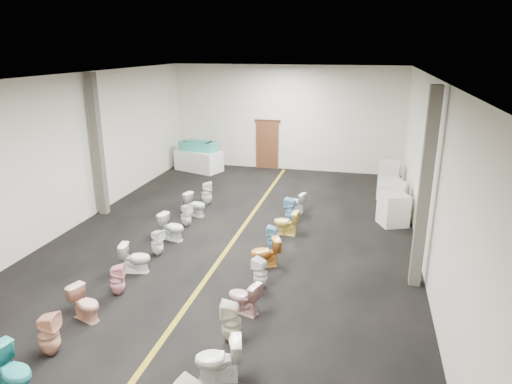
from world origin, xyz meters
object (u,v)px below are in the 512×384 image
toilet_left_0 (13,371)px  toilet_right_7 (286,223)px  toilet_left_4 (136,258)px  toilet_right_2 (231,322)px  appliance_crate_c (391,191)px  toilet_left_8 (195,205)px  display_table (199,161)px  toilet_right_1 (218,360)px  toilet_left_6 (172,227)px  toilet_right_6 (273,238)px  toilet_left_3 (117,280)px  bathtub (198,147)px  toilet_right_5 (265,253)px  toilet_left_1 (49,334)px  toilet_right_3 (244,297)px  toilet_left_7 (186,215)px  toilet_right_8 (291,210)px  toilet_right_9 (296,202)px  toilet_left_2 (85,304)px  toilet_right_4 (260,273)px  appliance_crate_a (393,210)px  toilet_left_5 (157,243)px  toilet_left_9 (207,193)px  appliance_crate_b (392,199)px

toilet_left_0 → toilet_right_7: bearing=-4.9°
toilet_left_4 → toilet_right_2: toilet_right_2 is taller
appliance_crate_c → toilet_left_8: appliance_crate_c is taller
display_table → toilet_right_1: display_table is taller
toilet_left_6 → toilet_right_6: toilet_left_6 is taller
toilet_left_0 → toilet_left_3: bearing=17.0°
bathtub → toilet_right_5: (4.84, -8.28, -0.70)m
toilet_left_1 → toilet_right_6: 5.97m
toilet_left_8 → toilet_right_3: size_ratio=1.03×
toilet_left_7 → toilet_right_8: 3.21m
toilet_right_9 → toilet_left_2: bearing=-4.9°
toilet_right_8 → toilet_right_4: bearing=9.5°
appliance_crate_a → toilet_left_4: 7.74m
bathtub → toilet_right_3: bathtub is taller
toilet_left_2 → toilet_left_5: bearing=16.6°
appliance_crate_a → toilet_right_3: appliance_crate_a is taller
toilet_right_1 → toilet_left_7: bearing=-170.5°
appliance_crate_c → toilet_left_0: 12.54m
toilet_left_6 → toilet_left_9: size_ratio=0.93×
toilet_right_2 → toilet_right_6: (-0.06, 4.06, -0.06)m
appliance_crate_c → appliance_crate_a: bearing=-90.0°
toilet_left_6 → toilet_left_3: bearing=-166.9°
appliance_crate_a → toilet_right_8: 3.12m
appliance_crate_b → toilet_left_6: size_ratio=1.40×
toilet_right_7 → display_table: bearing=-136.9°
toilet_left_3 → toilet_right_7: size_ratio=0.98×
toilet_left_5 → toilet_left_3: bearing=-159.3°
toilet_left_9 → toilet_left_5: bearing=163.2°
appliance_crate_c → toilet_right_7: bearing=-129.7°
appliance_crate_a → appliance_crate_b: appliance_crate_b is taller
toilet_right_2 → toilet_right_9: size_ratio=1.23×
appliance_crate_b → toilet_right_8: size_ratio=1.34×
display_table → toilet_left_9: 4.60m
appliance_crate_a → toilet_left_7: (-6.10, -1.63, -0.13)m
toilet_left_8 → appliance_crate_a: bearing=-67.3°
toilet_left_5 → toilet_right_7: size_ratio=0.95×
bathtub → toilet_right_5: bathtub is taller
toilet_right_1 → toilet_right_6: toilet_right_1 is taller
toilet_left_3 → toilet_left_6: toilet_left_6 is taller
toilet_right_1 → toilet_right_3: 2.01m
toilet_left_5 → toilet_right_6: (2.88, 1.00, -0.00)m
bathtub → toilet_left_4: bathtub is taller
appliance_crate_c → toilet_left_4: size_ratio=1.15×
toilet_right_4 → toilet_right_8: toilet_right_8 is taller
toilet_left_2 → toilet_left_6: 4.08m
toilet_right_3 → toilet_right_5: toilet_right_5 is taller
toilet_left_3 → toilet_right_7: (3.00, 4.21, 0.01)m
appliance_crate_a → toilet_right_9: size_ratio=1.46×
toilet_right_5 → toilet_left_0: bearing=-53.1°
toilet_left_8 → toilet_right_9: bearing=-53.3°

